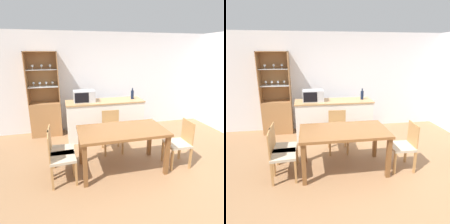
% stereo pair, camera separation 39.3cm
% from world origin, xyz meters
% --- Properties ---
extents(ground_plane, '(18.00, 18.00, 0.00)m').
position_xyz_m(ground_plane, '(0.00, 0.00, 0.00)').
color(ground_plane, '#936B47').
extents(wall_back, '(6.80, 0.06, 2.55)m').
position_xyz_m(wall_back, '(0.00, 2.63, 1.27)').
color(wall_back, silver).
rests_on(wall_back, ground_plane).
extents(kitchen_counter, '(1.86, 0.60, 0.93)m').
position_xyz_m(kitchen_counter, '(-0.53, 1.91, 0.47)').
color(kitchen_counter, white).
rests_on(kitchen_counter, ground_plane).
extents(display_cabinet, '(0.74, 0.39, 2.07)m').
position_xyz_m(display_cabinet, '(-1.94, 2.42, 0.60)').
color(display_cabinet, '#A37042').
rests_on(display_cabinet, ground_plane).
extents(dining_table, '(1.52, 0.83, 0.76)m').
position_xyz_m(dining_table, '(-0.54, 0.43, 0.67)').
color(dining_table, brown).
rests_on(dining_table, ground_plane).
extents(dining_chair_head_far, '(0.42, 0.42, 0.86)m').
position_xyz_m(dining_chair_head_far, '(-0.54, 1.16, 0.44)').
color(dining_chair_head_far, '#C1B299').
rests_on(dining_chair_head_far, ground_plane).
extents(dining_chair_side_left_near, '(0.43, 0.43, 0.86)m').
position_xyz_m(dining_chair_side_left_near, '(-1.62, 0.30, 0.44)').
color(dining_chair_side_left_near, '#C1B299').
rests_on(dining_chair_side_left_near, ground_plane).
extents(dining_chair_side_right_near, '(0.41, 0.41, 0.86)m').
position_xyz_m(dining_chair_side_right_near, '(0.53, 0.30, 0.44)').
color(dining_chair_side_right_near, '#C1B299').
rests_on(dining_chair_side_right_near, ground_plane).
extents(dining_chair_side_left_far, '(0.42, 0.42, 0.86)m').
position_xyz_m(dining_chair_side_left_far, '(-1.62, 0.55, 0.44)').
color(dining_chair_side_left_far, '#C1B299').
rests_on(dining_chair_side_left_far, ground_plane).
extents(microwave, '(0.49, 0.35, 0.26)m').
position_xyz_m(microwave, '(-1.02, 1.93, 1.07)').
color(microwave, '#B7BABF').
rests_on(microwave, kitchen_counter).
extents(wine_bottle, '(0.07, 0.07, 0.27)m').
position_xyz_m(wine_bottle, '(0.18, 1.93, 1.04)').
color(wine_bottle, '#141E38').
rests_on(wine_bottle, kitchen_counter).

